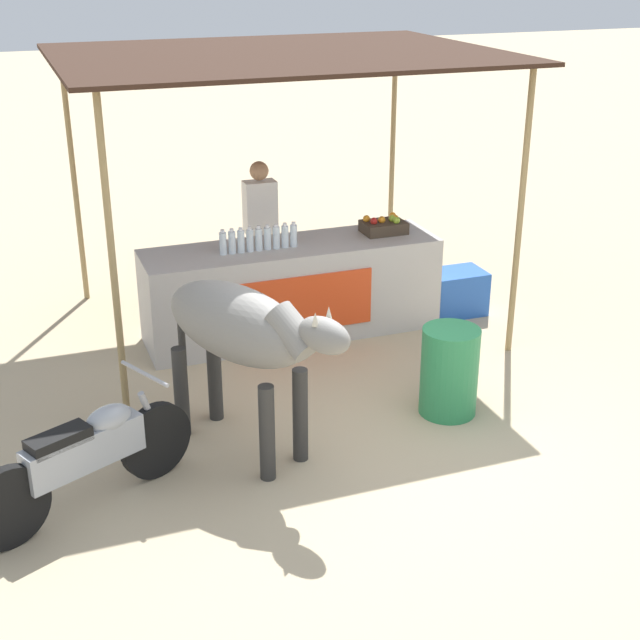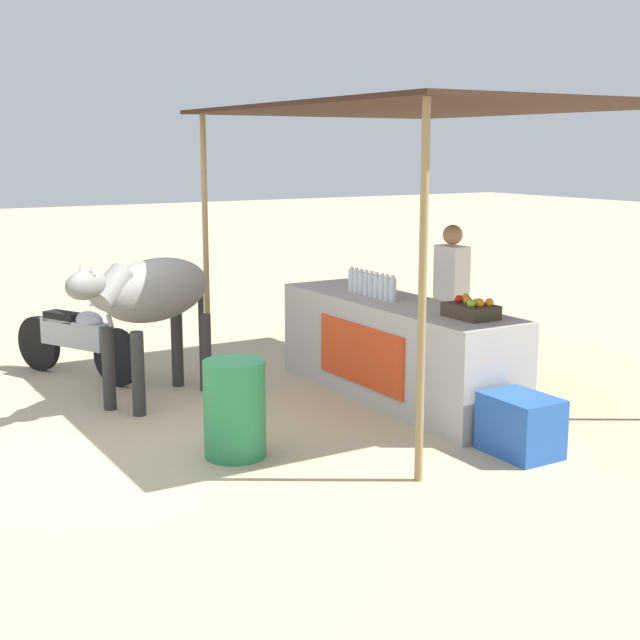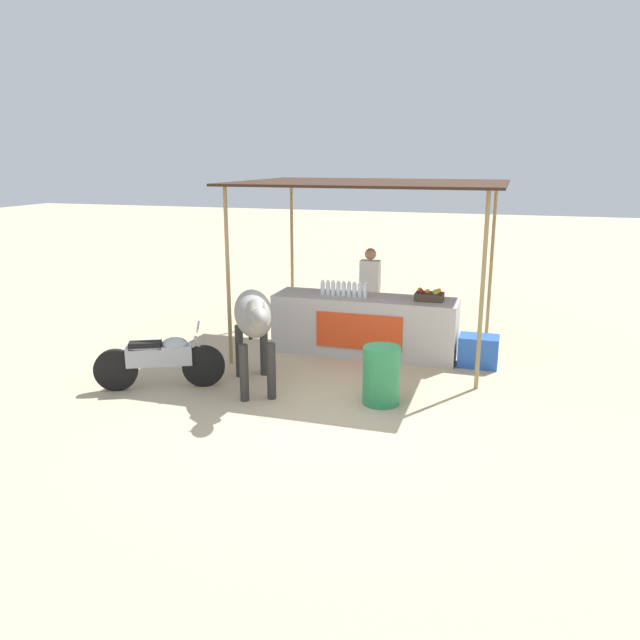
{
  "view_description": "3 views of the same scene",
  "coord_description": "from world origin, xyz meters",
  "px_view_note": "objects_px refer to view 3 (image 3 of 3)",
  "views": [
    {
      "loc": [
        -2.66,
        -5.85,
        3.76
      ],
      "look_at": [
        -0.21,
        0.79,
        0.74
      ],
      "focal_mm": 50.0,
      "sensor_mm": 36.0,
      "label": 1
    },
    {
      "loc": [
        6.84,
        -2.75,
        2.41
      ],
      "look_at": [
        0.33,
        1.15,
        0.93
      ],
      "focal_mm": 50.0,
      "sensor_mm": 36.0,
      "label": 2
    },
    {
      "loc": [
        2.25,
        -7.48,
        3.15
      ],
      "look_at": [
        -0.47,
        1.23,
        0.77
      ],
      "focal_mm": 35.0,
      "sensor_mm": 36.0,
      "label": 3
    }
  ],
  "objects_px": {
    "fruit_crate": "(430,296)",
    "water_barrel": "(381,375)",
    "cow": "(254,317)",
    "cooler_box": "(478,351)",
    "stall_counter": "(365,325)",
    "vendor_behind_counter": "(370,294)",
    "motorcycle_parked": "(161,359)"
  },
  "relations": [
    {
      "from": "water_barrel",
      "to": "cow",
      "type": "distance_m",
      "value": 1.91
    },
    {
      "from": "vendor_behind_counter",
      "to": "water_barrel",
      "type": "bearing_deg",
      "value": -73.9
    },
    {
      "from": "fruit_crate",
      "to": "cooler_box",
      "type": "bearing_deg",
      "value": -10.51
    },
    {
      "from": "fruit_crate",
      "to": "cow",
      "type": "relative_size",
      "value": 0.25
    },
    {
      "from": "water_barrel",
      "to": "motorcycle_parked",
      "type": "relative_size",
      "value": 0.47
    },
    {
      "from": "fruit_crate",
      "to": "stall_counter",
      "type": "bearing_deg",
      "value": -177.06
    },
    {
      "from": "cooler_box",
      "to": "motorcycle_parked",
      "type": "relative_size",
      "value": 0.36
    },
    {
      "from": "vendor_behind_counter",
      "to": "water_barrel",
      "type": "xyz_separation_m",
      "value": [
        0.81,
        -2.81,
        -0.46
      ]
    },
    {
      "from": "fruit_crate",
      "to": "cow",
      "type": "height_order",
      "value": "cow"
    },
    {
      "from": "stall_counter",
      "to": "fruit_crate",
      "type": "relative_size",
      "value": 6.82
    },
    {
      "from": "water_barrel",
      "to": "cow",
      "type": "bearing_deg",
      "value": 179.71
    },
    {
      "from": "motorcycle_parked",
      "to": "vendor_behind_counter",
      "type": "bearing_deg",
      "value": 54.87
    },
    {
      "from": "stall_counter",
      "to": "cooler_box",
      "type": "relative_size",
      "value": 5.0
    },
    {
      "from": "motorcycle_parked",
      "to": "water_barrel",
      "type": "bearing_deg",
      "value": 6.95
    },
    {
      "from": "cow",
      "to": "stall_counter",
      "type": "bearing_deg",
      "value": 62.23
    },
    {
      "from": "fruit_crate",
      "to": "water_barrel",
      "type": "bearing_deg",
      "value": -98.52
    },
    {
      "from": "cooler_box",
      "to": "water_barrel",
      "type": "height_order",
      "value": "water_barrel"
    },
    {
      "from": "fruit_crate",
      "to": "cooler_box",
      "type": "distance_m",
      "value": 1.15
    },
    {
      "from": "fruit_crate",
      "to": "motorcycle_parked",
      "type": "xyz_separation_m",
      "value": [
        -3.37,
        -2.49,
        -0.61
      ]
    },
    {
      "from": "cow",
      "to": "motorcycle_parked",
      "type": "distance_m",
      "value": 1.44
    },
    {
      "from": "stall_counter",
      "to": "cooler_box",
      "type": "xyz_separation_m",
      "value": [
        1.85,
        -0.1,
        -0.24
      ]
    },
    {
      "from": "stall_counter",
      "to": "vendor_behind_counter",
      "type": "bearing_deg",
      "value": 97.12
    },
    {
      "from": "fruit_crate",
      "to": "motorcycle_parked",
      "type": "height_order",
      "value": "fruit_crate"
    },
    {
      "from": "stall_counter",
      "to": "motorcycle_parked",
      "type": "bearing_deg",
      "value": -133.83
    },
    {
      "from": "fruit_crate",
      "to": "water_barrel",
      "type": "height_order",
      "value": "fruit_crate"
    },
    {
      "from": "stall_counter",
      "to": "water_barrel",
      "type": "relative_size",
      "value": 3.86
    },
    {
      "from": "fruit_crate",
      "to": "vendor_behind_counter",
      "type": "xyz_separation_m",
      "value": [
        -1.13,
        0.7,
        -0.19
      ]
    },
    {
      "from": "fruit_crate",
      "to": "cow",
      "type": "distance_m",
      "value": 2.99
    },
    {
      "from": "motorcycle_parked",
      "to": "cow",
      "type": "bearing_deg",
      "value": 16.89
    },
    {
      "from": "cow",
      "to": "motorcycle_parked",
      "type": "relative_size",
      "value": 1.07
    },
    {
      "from": "vendor_behind_counter",
      "to": "cow",
      "type": "xyz_separation_m",
      "value": [
        -0.99,
        -2.81,
        0.18
      ]
    },
    {
      "from": "fruit_crate",
      "to": "motorcycle_parked",
      "type": "distance_m",
      "value": 4.23
    }
  ]
}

